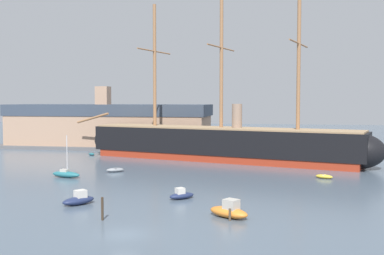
{
  "coord_description": "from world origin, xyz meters",
  "views": [
    {
      "loc": [
        13.68,
        -39.63,
        12.09
      ],
      "look_at": [
        -0.48,
        36.03,
        7.59
      ],
      "focal_mm": 43.83,
      "sensor_mm": 36.0,
      "label": 1
    }
  ],
  "objects_px": {
    "motorboat_foreground_left": "(79,200)",
    "mooring_piling_nearest": "(102,209)",
    "sailboat_mid_left": "(66,174)",
    "tall_ship": "(221,143)",
    "dinghy_alongside_stern": "(324,176)",
    "mooring_piling_left_pair": "(230,215)",
    "motorboat_near_centre": "(181,195)",
    "motorboat_foreground_right": "(229,211)",
    "dockside_warehouse_left": "(109,126)",
    "dinghy_alongside_bow": "(115,170)",
    "dinghy_distant_centre": "(233,152)",
    "dinghy_far_left": "(91,154)"
  },
  "relations": [
    {
      "from": "motorboat_foreground_left",
      "to": "dinghy_far_left",
      "type": "xyz_separation_m",
      "value": [
        -17.85,
        46.36,
        -0.32
      ]
    },
    {
      "from": "dinghy_far_left",
      "to": "dinghy_alongside_bow",
      "type": "bearing_deg",
      "value": -58.6
    },
    {
      "from": "dinghy_alongside_stern",
      "to": "sailboat_mid_left",
      "type": "bearing_deg",
      "value": -170.82
    },
    {
      "from": "dinghy_alongside_bow",
      "to": "dockside_warehouse_left",
      "type": "bearing_deg",
      "value": 111.92
    },
    {
      "from": "dinghy_distant_centre",
      "to": "mooring_piling_left_pair",
      "type": "height_order",
      "value": "mooring_piling_left_pair"
    },
    {
      "from": "tall_ship",
      "to": "motorboat_near_centre",
      "type": "bearing_deg",
      "value": -90.42
    },
    {
      "from": "motorboat_foreground_left",
      "to": "dinghy_alongside_bow",
      "type": "xyz_separation_m",
      "value": [
        -4.37,
        24.28,
        -0.23
      ]
    },
    {
      "from": "tall_ship",
      "to": "sailboat_mid_left",
      "type": "relative_size",
      "value": 9.91
    },
    {
      "from": "tall_ship",
      "to": "motorboat_foreground_right",
      "type": "xyz_separation_m",
      "value": [
        6.43,
        -45.21,
        -2.84
      ]
    },
    {
      "from": "dinghy_distant_centre",
      "to": "motorboat_foreground_right",
      "type": "bearing_deg",
      "value": -84.69
    },
    {
      "from": "tall_ship",
      "to": "dinghy_far_left",
      "type": "bearing_deg",
      "value": 172.35
    },
    {
      "from": "motorboat_foreground_right",
      "to": "dinghy_alongside_stern",
      "type": "distance_m",
      "value": 29.26
    },
    {
      "from": "tall_ship",
      "to": "sailboat_mid_left",
      "type": "bearing_deg",
      "value": -130.64
    },
    {
      "from": "tall_ship",
      "to": "dockside_warehouse_left",
      "type": "bearing_deg",
      "value": 146.5
    },
    {
      "from": "motorboat_foreground_right",
      "to": "motorboat_foreground_left",
      "type": "bearing_deg",
      "value": 171.14
    },
    {
      "from": "motorboat_near_centre",
      "to": "mooring_piling_nearest",
      "type": "xyz_separation_m",
      "value": [
        -5.73,
        -11.43,
        0.68
      ]
    },
    {
      "from": "tall_ship",
      "to": "motorboat_foreground_left",
      "type": "xyz_separation_m",
      "value": [
        -11.34,
        -42.44,
        -2.93
      ]
    },
    {
      "from": "dinghy_alongside_stern",
      "to": "dinghy_alongside_bow",
      "type": "bearing_deg",
      "value": 179.46
    },
    {
      "from": "motorboat_foreground_left",
      "to": "sailboat_mid_left",
      "type": "height_order",
      "value": "sailboat_mid_left"
    },
    {
      "from": "motorboat_foreground_left",
      "to": "dockside_warehouse_left",
      "type": "bearing_deg",
      "value": 107.58
    },
    {
      "from": "dinghy_distant_centre",
      "to": "mooring_piling_left_pair",
      "type": "xyz_separation_m",
      "value": [
        5.63,
        -59.51,
        0.31
      ]
    },
    {
      "from": "motorboat_near_centre",
      "to": "dockside_warehouse_left",
      "type": "relative_size",
      "value": 0.06
    },
    {
      "from": "dinghy_distant_centre",
      "to": "dockside_warehouse_left",
      "type": "bearing_deg",
      "value": 166.41
    },
    {
      "from": "motorboat_foreground_right",
      "to": "dockside_warehouse_left",
      "type": "relative_size",
      "value": 0.09
    },
    {
      "from": "dinghy_far_left",
      "to": "dinghy_distant_centre",
      "type": "xyz_separation_m",
      "value": [
        30.21,
        9.01,
        0.05
      ]
    },
    {
      "from": "motorboat_near_centre",
      "to": "mooring_piling_left_pair",
      "type": "relative_size",
      "value": 2.72
    },
    {
      "from": "motorboat_foreground_left",
      "to": "mooring_piling_nearest",
      "type": "distance_m",
      "value": 8.21
    },
    {
      "from": "motorboat_near_centre",
      "to": "dinghy_alongside_bow",
      "type": "height_order",
      "value": "motorboat_near_centre"
    },
    {
      "from": "motorboat_foreground_right",
      "to": "mooring_piling_left_pair",
      "type": "bearing_deg",
      "value": -80.74
    },
    {
      "from": "motorboat_foreground_right",
      "to": "mooring_piling_nearest",
      "type": "height_order",
      "value": "mooring_piling_nearest"
    },
    {
      "from": "mooring_piling_nearest",
      "to": "dinghy_alongside_bow",
      "type": "bearing_deg",
      "value": 107.65
    },
    {
      "from": "sailboat_mid_left",
      "to": "dinghy_alongside_bow",
      "type": "relative_size",
      "value": 2.07
    },
    {
      "from": "motorboat_near_centre",
      "to": "sailboat_mid_left",
      "type": "bearing_deg",
      "value": 149.68
    },
    {
      "from": "dinghy_alongside_bow",
      "to": "dinghy_alongside_stern",
      "type": "height_order",
      "value": "dinghy_alongside_bow"
    },
    {
      "from": "motorboat_near_centre",
      "to": "dinghy_far_left",
      "type": "distance_m",
      "value": 50.29
    },
    {
      "from": "sailboat_mid_left",
      "to": "tall_ship",
      "type": "bearing_deg",
      "value": 49.36
    },
    {
      "from": "dinghy_alongside_stern",
      "to": "mooring_piling_left_pair",
      "type": "relative_size",
      "value": 2.33
    },
    {
      "from": "sailboat_mid_left",
      "to": "dockside_warehouse_left",
      "type": "relative_size",
      "value": 0.12
    },
    {
      "from": "dinghy_distant_centre",
      "to": "mooring_piling_nearest",
      "type": "bearing_deg",
      "value": -96.51
    },
    {
      "from": "dinghy_distant_centre",
      "to": "motorboat_near_centre",
      "type": "bearing_deg",
      "value": -91.49
    },
    {
      "from": "mooring_piling_nearest",
      "to": "motorboat_foreground_left",
      "type": "bearing_deg",
      "value": 130.63
    },
    {
      "from": "motorboat_near_centre",
      "to": "dinghy_alongside_bow",
      "type": "distance_m",
      "value": 24.53
    },
    {
      "from": "mooring_piling_nearest",
      "to": "mooring_piling_left_pair",
      "type": "bearing_deg",
      "value": 9.34
    },
    {
      "from": "tall_ship",
      "to": "motorboat_near_centre",
      "type": "relative_size",
      "value": 19.36
    },
    {
      "from": "mooring_piling_left_pair",
      "to": "tall_ship",
      "type": "bearing_deg",
      "value": 98.13
    },
    {
      "from": "dinghy_alongside_bow",
      "to": "motorboat_near_centre",
      "type": "bearing_deg",
      "value": -51.02
    },
    {
      "from": "motorboat_foreground_left",
      "to": "dinghy_far_left",
      "type": "height_order",
      "value": "motorboat_foreground_left"
    },
    {
      "from": "motorboat_foreground_right",
      "to": "mooring_piling_nearest",
      "type": "bearing_deg",
      "value": -164.51
    },
    {
      "from": "mooring_piling_left_pair",
      "to": "dinghy_distant_centre",
      "type": "bearing_deg",
      "value": 95.4
    },
    {
      "from": "dinghy_alongside_bow",
      "to": "dinghy_distant_centre",
      "type": "relative_size",
      "value": 1.14
    }
  ]
}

